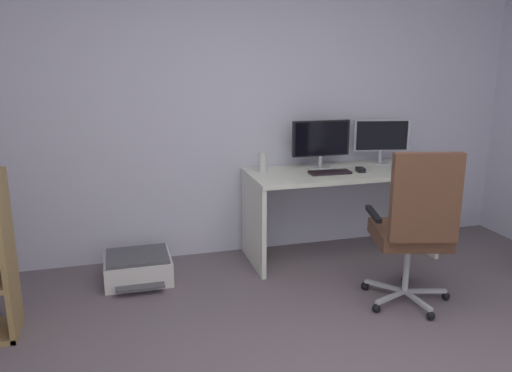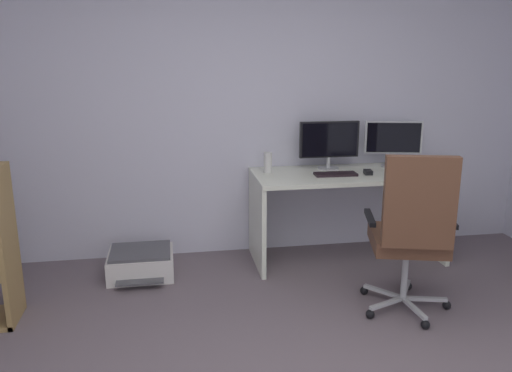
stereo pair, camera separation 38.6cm
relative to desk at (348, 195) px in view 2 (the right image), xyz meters
The scene contains 9 objects.
wall_back 1.23m from the desk, 155.42° to the left, with size 5.20×0.10×2.70m, color silver.
desk is the anchor object (origin of this frame).
monitor_main 0.48m from the desk, 129.66° to the left, with size 0.51×0.18×0.41m.
monitor_secondary 0.64m from the desk, 19.56° to the left, with size 0.48×0.18×0.40m.
keyboard 0.26m from the desk, 150.58° to the right, with size 0.34×0.13×0.02m, color black.
computer_mouse 0.26m from the desk, 31.89° to the right, with size 0.06×0.10×0.03m, color black.
desktop_speaker 0.73m from the desk, behind, with size 0.07×0.07×0.17m, color silver.
office_chair 1.03m from the desk, 86.31° to the right, with size 0.63×0.63×1.12m.
printer 1.78m from the desk, behind, with size 0.50×0.51×0.21m.
Camera 2 is at (-0.59, -1.88, 1.71)m, focal length 36.32 mm.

